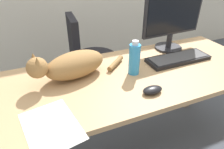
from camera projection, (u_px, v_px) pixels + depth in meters
The scene contains 8 objects.
desk at pixel (136, 86), 1.27m from camera, with size 1.64×0.68×0.72m.
office_chair at pixel (90, 67), 2.00m from camera, with size 0.48×0.48×0.88m.
monitor at pixel (173, 19), 1.41m from camera, with size 0.48×0.20×0.42m.
keyboard at pixel (178, 59), 1.36m from camera, with size 0.44×0.15×0.03m.
cat at pixel (72, 65), 1.14m from camera, with size 0.60×0.26×0.20m.
computer_mouse at pixel (153, 90), 1.04m from camera, with size 0.11×0.06×0.04m, color black.
paper_sheet at pixel (51, 126), 0.85m from camera, with size 0.21×0.30×0.00m, color white.
water_bottle at pixel (134, 59), 1.17m from camera, with size 0.07×0.07×0.21m.
Camera 1 is at (-0.55, -0.91, 1.35)m, focal length 32.14 mm.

